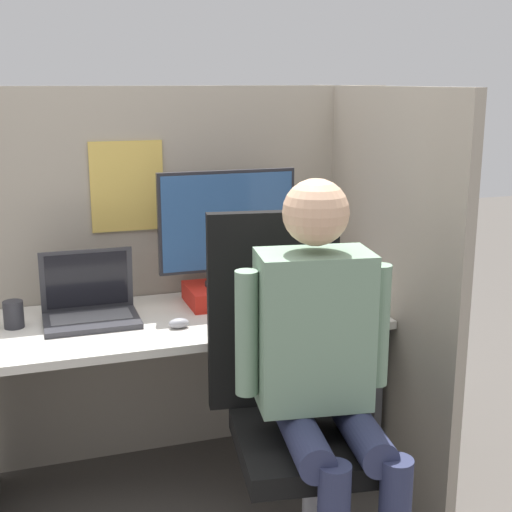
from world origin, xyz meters
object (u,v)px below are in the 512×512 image
carrot_toy (244,324)px  paper_box (228,293)px  pen_cup (13,314)px  stapler (329,290)px  office_chair (293,392)px  laptop (90,308)px  person (324,360)px  monitor (227,226)px

carrot_toy → paper_box: bearing=83.6°
paper_box → pen_cup: pen_cup is taller
paper_box → carrot_toy: (-0.04, -0.33, -0.02)m
stapler → office_chair: 0.68m
laptop → stapler: (0.95, -0.01, -0.02)m
laptop → person: size_ratio=0.26×
person → carrot_toy: bearing=102.4°
carrot_toy → monitor: bearing=83.6°
paper_box → laptop: size_ratio=0.97×
carrot_toy → office_chair: (0.08, -0.29, -0.15)m
monitor → office_chair: size_ratio=0.48×
office_chair → stapler: bearing=56.3°
monitor → stapler: 0.50m
pen_cup → paper_box: bearing=3.2°
stapler → pen_cup: pen_cup is taller
monitor → laptop: 0.61m
paper_box → carrot_toy: size_ratio=2.20×
office_chair → person: person is taller
paper_box → person: size_ratio=0.25×
monitor → person: 0.84m
stapler → person: bearing=-115.1°
laptop → carrot_toy: 0.58m
paper_box → carrot_toy: paper_box is taller
stapler → carrot_toy: (-0.44, -0.27, -0.01)m
pen_cup → laptop: bearing=-2.7°
person → office_chair: bearing=98.5°
monitor → laptop: bearing=-173.6°
office_chair → pen_cup: (-0.85, 0.57, 0.17)m
laptop → pen_cup: 0.27m
monitor → office_chair: (0.04, -0.62, -0.44)m
monitor → stapler: size_ratio=4.26×
paper_box → carrot_toy: 0.33m
person → pen_cup: size_ratio=13.16×
paper_box → monitor: bearing=90.0°
monitor → pen_cup: bearing=-176.6°
stapler → pen_cup: (-1.22, 0.02, 0.02)m
carrot_toy → stapler: bearing=30.8°
office_chair → pen_cup: 1.04m
pen_cup → monitor: bearing=3.4°
office_chair → pen_cup: office_chair is taller
stapler → pen_cup: bearing=179.2°
monitor → paper_box: bearing=-90.0°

